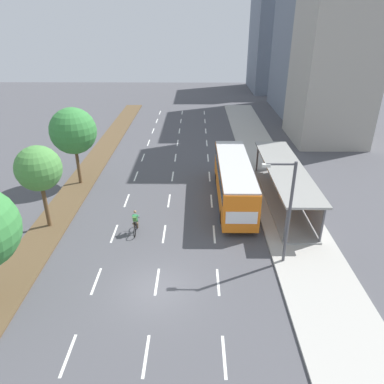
{
  "coord_description": "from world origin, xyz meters",
  "views": [
    {
      "loc": [
        2.19,
        -15.66,
        13.68
      ],
      "look_at": [
        1.9,
        10.0,
        1.2
      ],
      "focal_mm": 33.85,
      "sensor_mm": 36.0,
      "label": 1
    }
  ],
  "objects_px": {
    "bus_shelter": "(288,181)",
    "streetlight": "(287,207)",
    "cyclist": "(136,223)",
    "median_tree_second": "(39,169)",
    "median_tree_third": "(73,131)",
    "bus": "(234,178)"
  },
  "relations": [
    {
      "from": "bus_shelter",
      "to": "streetlight",
      "type": "relative_size",
      "value": 2.02
    },
    {
      "from": "cyclist",
      "to": "bus_shelter",
      "type": "bearing_deg",
      "value": 22.67
    },
    {
      "from": "bus_shelter",
      "to": "median_tree_second",
      "type": "bearing_deg",
      "value": -167.13
    },
    {
      "from": "bus_shelter",
      "to": "median_tree_third",
      "type": "relative_size",
      "value": 1.94
    },
    {
      "from": "bus_shelter",
      "to": "streetlight",
      "type": "xyz_separation_m",
      "value": [
        -2.11,
        -8.12,
        2.02
      ]
    },
    {
      "from": "bus",
      "to": "median_tree_second",
      "type": "bearing_deg",
      "value": -162.85
    },
    {
      "from": "cyclist",
      "to": "median_tree_third",
      "type": "height_order",
      "value": "median_tree_third"
    },
    {
      "from": "cyclist",
      "to": "median_tree_second",
      "type": "height_order",
      "value": "median_tree_second"
    },
    {
      "from": "bus",
      "to": "median_tree_second",
      "type": "height_order",
      "value": "median_tree_second"
    },
    {
      "from": "bus_shelter",
      "to": "median_tree_third",
      "type": "bearing_deg",
      "value": 169.27
    },
    {
      "from": "bus_shelter",
      "to": "cyclist",
      "type": "bearing_deg",
      "value": -157.33
    },
    {
      "from": "bus",
      "to": "median_tree_second",
      "type": "relative_size",
      "value": 1.89
    },
    {
      "from": "bus_shelter",
      "to": "cyclist",
      "type": "height_order",
      "value": "bus_shelter"
    },
    {
      "from": "streetlight",
      "to": "median_tree_second",
      "type": "bearing_deg",
      "value": 165.63
    },
    {
      "from": "median_tree_second",
      "to": "median_tree_third",
      "type": "xyz_separation_m",
      "value": [
        0.09,
        7.45,
        0.4
      ]
    },
    {
      "from": "median_tree_third",
      "to": "streetlight",
      "type": "bearing_deg",
      "value": -36.25
    },
    {
      "from": "bus_shelter",
      "to": "cyclist",
      "type": "distance_m",
      "value": 12.51
    },
    {
      "from": "cyclist",
      "to": "streetlight",
      "type": "height_order",
      "value": "streetlight"
    },
    {
      "from": "median_tree_second",
      "to": "median_tree_third",
      "type": "height_order",
      "value": "median_tree_third"
    },
    {
      "from": "median_tree_second",
      "to": "streetlight",
      "type": "bearing_deg",
      "value": -14.37
    },
    {
      "from": "median_tree_second",
      "to": "streetlight",
      "type": "xyz_separation_m",
      "value": [
        15.74,
        -4.03,
        -0.63
      ]
    },
    {
      "from": "bus",
      "to": "median_tree_third",
      "type": "relative_size",
      "value": 1.66
    }
  ]
}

